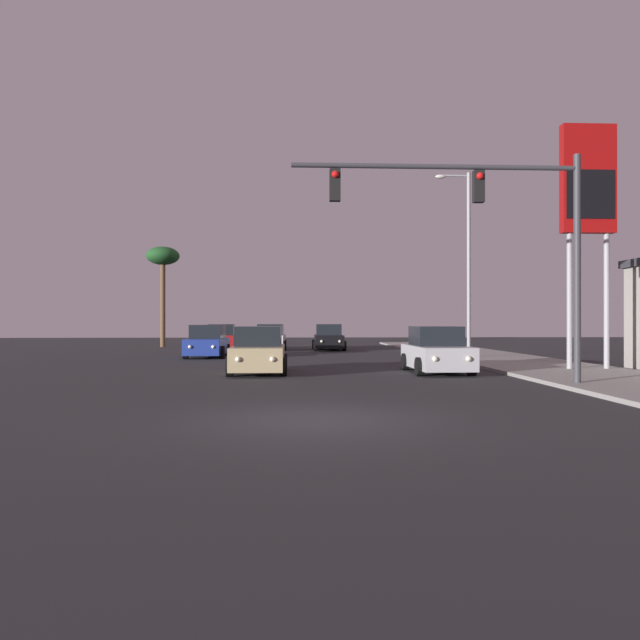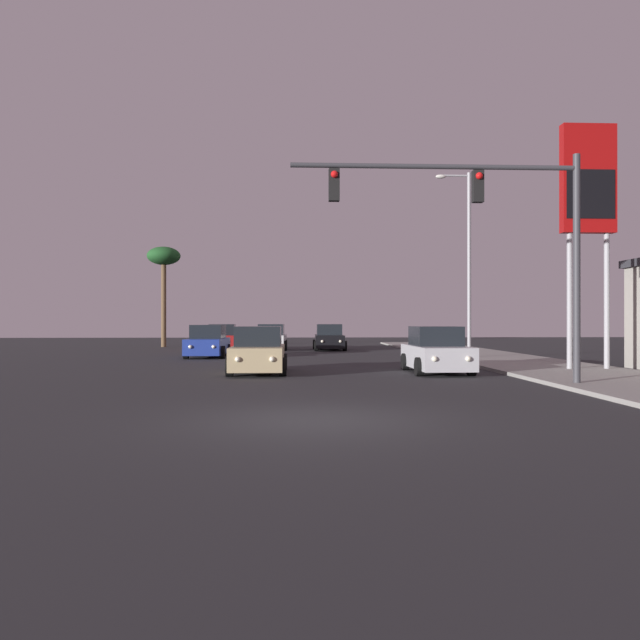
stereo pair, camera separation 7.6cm
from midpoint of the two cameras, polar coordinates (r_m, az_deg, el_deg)
name	(u,v)px [view 2 (the right image)]	position (r m, az deg, el deg)	size (l,w,h in m)	color
ground_plane	(314,420)	(11.92, -0.41, -9.12)	(120.00, 120.00, 0.00)	#28282B
sidewalk_right	(570,372)	(23.99, 21.98, -4.42)	(5.00, 60.00, 0.12)	gray
car_silver	(436,352)	(22.98, 10.67, -2.87)	(2.04, 4.32, 1.68)	#B7B7BC
car_tan	(258,352)	(22.51, -5.56, -2.93)	(2.04, 4.32, 1.68)	tan
car_white	(271,338)	(40.62, -4.42, -1.68)	(2.04, 4.34, 1.68)	silver
car_blue	(208,343)	(32.82, -10.15, -2.04)	(2.04, 4.33, 1.68)	navy
car_red	(222,338)	(40.72, -8.88, -1.67)	(2.04, 4.34, 1.68)	maroon
car_black	(329,338)	(40.49, 0.90, -1.68)	(2.04, 4.33, 1.68)	black
traffic_light_mast	(493,218)	(18.49, 15.68, 8.94)	(8.23, 0.36, 6.50)	#38383D
street_lamp	(466,255)	(31.38, 13.31, 5.83)	(1.74, 0.24, 9.00)	#99999E
gas_station_sign	(588,192)	(25.44, 23.39, 10.66)	(2.00, 0.42, 9.00)	#99999E
palm_tree_far	(164,260)	(46.90, -14.05, 5.30)	(2.40, 2.40, 7.29)	brown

